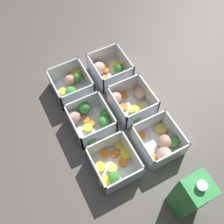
{
  "coord_description": "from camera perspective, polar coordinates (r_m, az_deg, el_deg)",
  "views": [
    {
      "loc": [
        -0.38,
        0.2,
        0.76
      ],
      "look_at": [
        0.0,
        0.0,
        0.03
      ],
      "focal_mm": 42.0,
      "sensor_mm": 36.0,
      "label": 1
    }
  ],
  "objects": [
    {
      "name": "container_far_center",
      "position": [
        0.84,
        -4.73,
        -1.88
      ],
      "size": [
        0.15,
        0.14,
        0.08
      ],
      "color": "silver",
      "rests_on": "ground_plane"
    },
    {
      "name": "container_near_left",
      "position": [
        0.82,
        10.74,
        -6.77
      ],
      "size": [
        0.14,
        0.13,
        0.08
      ],
      "color": "silver",
      "rests_on": "ground_plane"
    },
    {
      "name": "container_near_right",
      "position": [
        0.96,
        -0.67,
        9.09
      ],
      "size": [
        0.15,
        0.13,
        0.08
      ],
      "color": "silver",
      "rests_on": "ground_plane"
    },
    {
      "name": "container_near_center",
      "position": [
        0.88,
        3.98,
        2.08
      ],
      "size": [
        0.15,
        0.14,
        0.08
      ],
      "color": "silver",
      "rests_on": "ground_plane"
    },
    {
      "name": "ground_plane",
      "position": [
        0.88,
        0.0,
        -0.88
      ],
      "size": [
        4.0,
        4.0,
        0.0
      ],
      "primitive_type": "plane",
      "color": "#56514C"
    },
    {
      "name": "container_far_right",
      "position": [
        0.92,
        -8.49,
        5.72
      ],
      "size": [
        0.14,
        0.13,
        0.08
      ],
      "color": "silver",
      "rests_on": "ground_plane"
    },
    {
      "name": "juice_carton",
      "position": [
        0.71,
        16.55,
        -17.23
      ],
      "size": [
        0.07,
        0.07,
        0.2
      ],
      "color": "green",
      "rests_on": "ground_plane"
    },
    {
      "name": "container_far_left",
      "position": [
        0.78,
        0.49,
        -11.25
      ],
      "size": [
        0.14,
        0.15,
        0.08
      ],
      "color": "silver",
      "rests_on": "ground_plane"
    }
  ]
}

